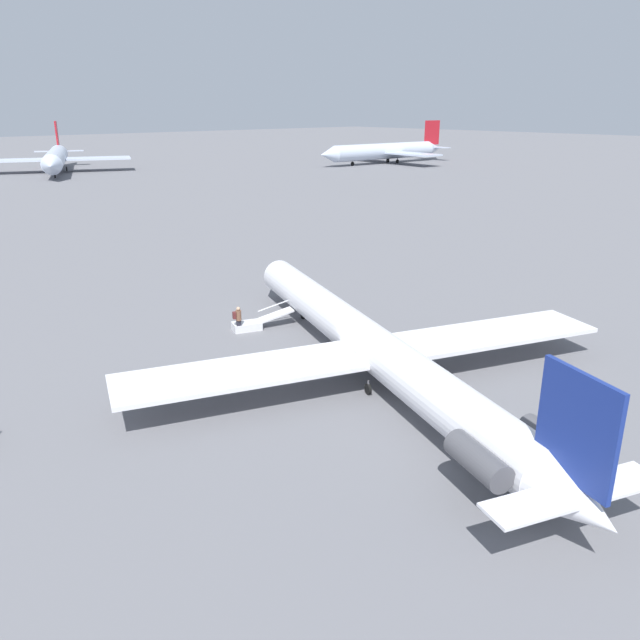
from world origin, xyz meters
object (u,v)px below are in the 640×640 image
(airplane_far_center, at_px, (56,158))
(boarding_stairs, at_px, (253,324))
(airplane_main, at_px, (370,345))
(airplane_far_right, at_px, (386,151))
(passenger, at_px, (238,318))

(airplane_far_center, bearing_deg, boarding_stairs, 8.47)
(airplane_main, relative_size, boarding_stairs, 7.97)
(airplane_far_right, distance_m, passenger, 125.41)
(airplane_far_right, distance_m, airplane_far_center, 76.76)
(airplane_main, height_order, boarding_stairs, airplane_main)
(passenger, bearing_deg, airplane_far_right, 58.15)
(airplane_main, bearing_deg, airplane_far_center, 7.09)
(boarding_stairs, bearing_deg, airplane_far_right, 58.46)
(airplane_main, relative_size, airplane_far_right, 0.80)
(airplane_main, xyz_separation_m, passenger, (10.19, 1.32, -0.79))
(airplane_far_right, relative_size, airplane_far_center, 1.04)
(airplane_far_center, bearing_deg, airplane_far_right, 88.28)
(airplane_main, height_order, passenger, airplane_main)
(boarding_stairs, distance_m, passenger, 1.30)
(passenger, bearing_deg, boarding_stairs, 20.64)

